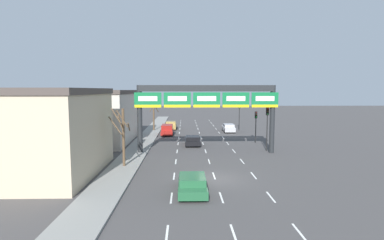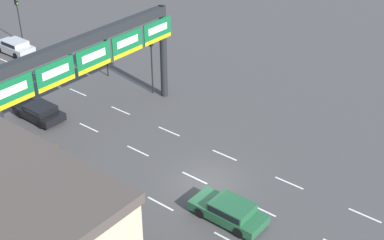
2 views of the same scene
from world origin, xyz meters
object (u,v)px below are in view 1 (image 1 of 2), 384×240
at_px(suv_red, 167,129).
at_px(car_silver, 229,128).
at_px(sign_gantry, 206,102).
at_px(traffic_light_far_end, 256,120).
at_px(traffic_light_mid_block, 267,120).
at_px(traffic_light_near_gantry, 239,111).
at_px(tree_bare_closest, 154,113).
at_px(car_green, 192,183).
at_px(tree_bare_second, 123,134).
at_px(car_black, 193,140).
at_px(car_gold, 171,125).

bearing_deg(suv_red, car_silver, 18.05).
height_order(sign_gantry, traffic_light_far_end, sign_gantry).
distance_m(traffic_light_mid_block, traffic_light_far_end, 5.31).
height_order(traffic_light_near_gantry, tree_bare_closest, tree_bare_closest).
bearing_deg(traffic_light_mid_block, suv_red, 134.36).
height_order(car_silver, car_green, car_silver).
relative_size(car_green, tree_bare_second, 0.84).
bearing_deg(suv_red, traffic_light_mid_block, -45.64).
xyz_separation_m(suv_red, traffic_light_mid_block, (12.30, -12.58, 2.68)).
xyz_separation_m(car_black, tree_bare_second, (-6.64, -11.03, 2.50)).
relative_size(sign_gantry, tree_bare_closest, 2.59).
bearing_deg(traffic_light_far_end, sign_gantry, -138.07).
distance_m(suv_red, car_green, 26.84).
height_order(traffic_light_far_end, tree_bare_second, tree_bare_second).
distance_m(traffic_light_near_gantry, tree_bare_closest, 14.80).
height_order(car_green, tree_bare_closest, tree_bare_closest).
distance_m(suv_red, traffic_light_far_end, 14.42).
relative_size(suv_red, car_black, 0.98).
bearing_deg(traffic_light_near_gantry, traffic_light_mid_block, -89.93).
height_order(sign_gantry, tree_bare_second, sign_gantry).
height_order(car_silver, traffic_light_mid_block, traffic_light_mid_block).
height_order(sign_gantry, car_silver, sign_gantry).
xyz_separation_m(car_gold, tree_bare_closest, (-2.77, -2.20, 2.35)).
bearing_deg(car_gold, traffic_light_mid_block, -58.28).
relative_size(car_black, car_gold, 1.01).
relative_size(sign_gantry, traffic_light_near_gantry, 3.28).
bearing_deg(tree_bare_closest, car_silver, -6.22).
relative_size(traffic_light_far_end, tree_bare_closest, 0.69).
relative_size(car_silver, traffic_light_near_gantry, 0.89).
xyz_separation_m(sign_gantry, car_gold, (-4.90, 20.57, -5.02)).
relative_size(traffic_light_mid_block, tree_bare_closest, 0.83).
bearing_deg(tree_bare_second, sign_gantry, 37.29).
bearing_deg(tree_bare_second, car_green, -48.08).
distance_m(sign_gantry, tree_bare_second, 10.44).
height_order(car_green, traffic_light_far_end, traffic_light_far_end).
height_order(suv_red, tree_bare_closest, tree_bare_closest).
bearing_deg(car_silver, car_black, -117.98).
distance_m(suv_red, traffic_light_mid_block, 17.80).
xyz_separation_m(suv_red, tree_bare_second, (-2.88, -19.79, 2.24)).
bearing_deg(traffic_light_near_gantry, traffic_light_far_end, -90.14).
xyz_separation_m(car_silver, traffic_light_mid_block, (2.12, -15.90, 2.87)).
bearing_deg(car_black, suv_red, 113.24).
xyz_separation_m(car_black, car_green, (-0.49, -17.87, 0.03)).
height_order(traffic_light_mid_block, traffic_light_far_end, traffic_light_mid_block).
xyz_separation_m(suv_red, traffic_light_far_end, (12.25, -7.30, 2.13)).
height_order(car_gold, tree_bare_closest, tree_bare_closest).
distance_m(car_black, car_green, 17.88).
bearing_deg(car_silver, traffic_light_near_gantry, 39.44).
xyz_separation_m(suv_red, traffic_light_near_gantry, (12.28, 5.05, 2.52)).
xyz_separation_m(sign_gantry, car_green, (-1.89, -12.97, -5.11)).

